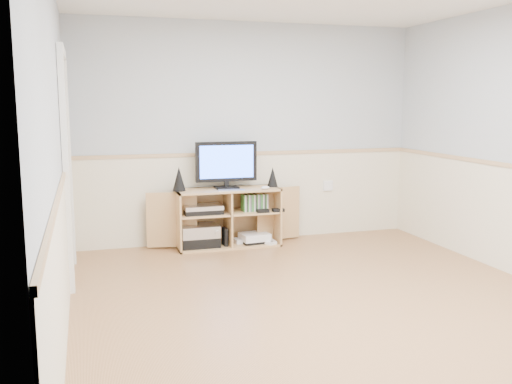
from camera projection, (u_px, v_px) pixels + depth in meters
The scene contains 11 objects.
room at pixel (315, 152), 4.54m from camera, with size 4.04×4.54×2.54m.
media_cabinet at pixel (227, 216), 6.44m from camera, with size 1.79×0.43×0.65m.
monitor at pixel (226, 163), 6.34m from camera, with size 0.69×0.18×0.52m.
speaker_left at pixel (179, 179), 6.18m from camera, with size 0.14×0.14×0.26m, color black.
speaker_right at pixel (273, 177), 6.49m from camera, with size 0.12×0.12×0.22m, color black.
keyboard at pixel (231, 190), 6.21m from camera, with size 0.29×0.11×0.01m, color silver.
mouse at pixel (265, 188), 6.31m from camera, with size 0.10×0.06×0.04m, color white.
av_components at pixel (201, 229), 6.32m from camera, with size 0.51×0.31×0.47m.
game_consoles at pixel (253, 238), 6.50m from camera, with size 0.46×0.30×0.11m.
game_cases at pixel (254, 202), 6.43m from camera, with size 0.28×0.14×0.19m, color #3F8C3F.
wall_outlet at pixel (328, 186), 6.93m from camera, with size 0.12×0.03×0.12m, color white.
Camera 1 is at (-1.81, -4.09, 1.61)m, focal length 40.00 mm.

